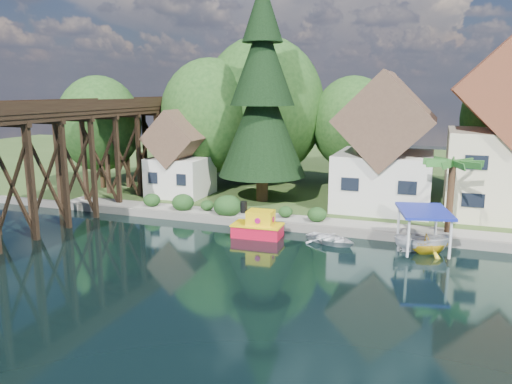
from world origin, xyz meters
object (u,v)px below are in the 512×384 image
(trestle_bridge, at_px, (63,152))
(boat_yellow, at_px, (428,243))
(house_left, at_px, (385,151))
(boat_canopy, at_px, (423,234))
(house_center, at_px, (508,138))
(conifer, at_px, (262,97))
(shed, at_px, (180,159))
(palm_tree, at_px, (453,165))
(tugboat, at_px, (258,226))
(boat_white_a, at_px, (331,238))

(trestle_bridge, distance_m, boat_yellow, 27.26)
(house_left, xyz_separation_m, boat_canopy, (3.47, -9.83, -3.96))
(house_center, xyz_separation_m, boat_canopy, (-5.53, -10.34, -5.24))
(house_left, distance_m, conifer, 11.08)
(trestle_bridge, relative_size, shed, 5.63)
(house_center, xyz_separation_m, boat_yellow, (-5.16, -10.42, -5.73))
(palm_tree, bearing_deg, shed, 167.95)
(trestle_bridge, bearing_deg, tugboat, 2.38)
(palm_tree, xyz_separation_m, boat_yellow, (-1.17, -3.51, -4.44))
(tugboat, bearing_deg, boat_white_a, 3.01)
(trestle_bridge, distance_m, house_center, 33.96)
(boat_white_a, height_order, boat_canopy, boat_canopy)
(shed, distance_m, boat_white_a, 18.16)
(tugboat, relative_size, boat_yellow, 1.34)
(trestle_bridge, height_order, boat_yellow, trestle_bridge)
(boat_yellow, bearing_deg, house_center, -52.28)
(house_left, xyz_separation_m, boat_white_a, (-2.28, -9.91, -4.77))
(shed, height_order, conifer, conifer)
(tugboat, height_order, boat_yellow, tugboat)
(house_left, bearing_deg, palm_tree, -52.00)
(palm_tree, bearing_deg, tugboat, -163.07)
(shed, distance_m, conifer, 9.63)
(house_left, height_order, tugboat, house_left)
(trestle_bridge, xyz_separation_m, house_center, (32.00, 11.33, 1.07))
(trestle_bridge, relative_size, house_center, 3.18)
(house_center, xyz_separation_m, tugboat, (-16.34, -10.68, -5.67))
(trestle_bridge, xyz_separation_m, house_left, (23.00, 10.83, -0.21))
(boat_white_a, relative_size, boat_canopy, 0.73)
(palm_tree, bearing_deg, boat_white_a, -154.39)
(conifer, relative_size, boat_canopy, 3.84)
(house_center, xyz_separation_m, boat_white_a, (-11.28, -10.41, -6.05))
(house_left, bearing_deg, boat_canopy, -70.59)
(house_left, height_order, boat_canopy, house_left)
(boat_white_a, xyz_separation_m, boat_canopy, (5.74, 0.08, 0.81))
(house_left, bearing_deg, shed, -175.23)
(house_left, relative_size, house_center, 0.79)
(shed, bearing_deg, trestle_bridge, -118.19)
(boat_canopy, xyz_separation_m, boat_yellow, (0.38, -0.09, -0.49))
(trestle_bridge, xyz_separation_m, palm_tree, (28.01, 4.41, -0.22))
(trestle_bridge, bearing_deg, boat_canopy, 2.15)
(tugboat, bearing_deg, shed, 140.85)
(boat_canopy, bearing_deg, boat_white_a, -179.25)
(conifer, bearing_deg, house_center, 5.45)
(trestle_bridge, height_order, conifer, conifer)
(house_left, bearing_deg, boat_white_a, -102.95)
(boat_yellow, bearing_deg, boat_canopy, 51.07)
(palm_tree, bearing_deg, boat_yellow, -108.41)
(boat_canopy, height_order, boat_yellow, boat_canopy)
(boat_yellow, bearing_deg, conifer, 32.47)
(shed, height_order, tugboat, shed)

